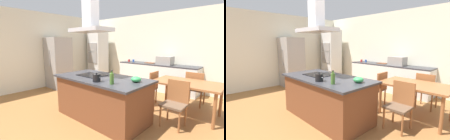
# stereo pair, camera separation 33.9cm
# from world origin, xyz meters

# --- Properties ---
(ground) EXTENTS (16.00, 16.00, 0.00)m
(ground) POSITION_xyz_m (0.00, 1.50, 0.00)
(ground) COLOR #936033
(wall_back) EXTENTS (7.20, 0.10, 2.70)m
(wall_back) POSITION_xyz_m (0.00, 3.25, 1.35)
(wall_back) COLOR silver
(wall_back) RESTS_ON ground
(wall_left) EXTENTS (0.10, 8.80, 2.70)m
(wall_left) POSITION_xyz_m (-3.45, 1.00, 1.35)
(wall_left) COLOR silver
(wall_left) RESTS_ON ground
(kitchen_island) EXTENTS (2.07, 1.05, 0.90)m
(kitchen_island) POSITION_xyz_m (0.00, 0.00, 0.45)
(kitchen_island) COLOR brown
(kitchen_island) RESTS_ON ground
(cooktop) EXTENTS (0.60, 0.44, 0.01)m
(cooktop) POSITION_xyz_m (-0.31, 0.00, 0.91)
(cooktop) COLOR black
(cooktop) RESTS_ON kitchen_island
(tea_kettle) EXTENTS (0.20, 0.15, 0.17)m
(tea_kettle) POSITION_xyz_m (0.21, -0.34, 0.97)
(tea_kettle) COLOR black
(tea_kettle) RESTS_ON kitchen_island
(olive_oil_bottle) EXTENTS (0.07, 0.07, 0.24)m
(olive_oil_bottle) POSITION_xyz_m (0.55, -0.29, 1.00)
(olive_oil_bottle) COLOR #47722D
(olive_oil_bottle) RESTS_ON kitchen_island
(mixing_bowl) EXTENTS (0.19, 0.19, 0.11)m
(mixing_bowl) POSITION_xyz_m (0.78, 0.13, 0.95)
(mixing_bowl) COLOR #33934C
(mixing_bowl) RESTS_ON kitchen_island
(back_counter) EXTENTS (2.79, 0.62, 0.90)m
(back_counter) POSITION_xyz_m (-0.18, 2.88, 0.45)
(back_counter) COLOR silver
(back_counter) RESTS_ON ground
(countertop_microwave) EXTENTS (0.50, 0.38, 0.28)m
(countertop_microwave) POSITION_xyz_m (0.12, 2.88, 1.04)
(countertop_microwave) COLOR #9E9993
(countertop_microwave) RESTS_ON back_counter
(coffee_mug_red) EXTENTS (0.08, 0.08, 0.09)m
(coffee_mug_red) POSITION_xyz_m (-1.30, 2.81, 0.95)
(coffee_mug_red) COLOR red
(coffee_mug_red) RESTS_ON back_counter
(coffee_mug_blue) EXTENTS (0.08, 0.08, 0.09)m
(coffee_mug_blue) POSITION_xyz_m (-1.15, 2.89, 0.95)
(coffee_mug_blue) COLOR #2D56B2
(coffee_mug_blue) RESTS_ON back_counter
(cutting_board) EXTENTS (0.34, 0.24, 0.02)m
(cutting_board) POSITION_xyz_m (-0.46, 2.93, 0.91)
(cutting_board) COLOR brown
(cutting_board) RESTS_ON back_counter
(wall_oven_stack) EXTENTS (0.70, 0.66, 2.20)m
(wall_oven_stack) POSITION_xyz_m (-2.90, 2.65, 1.10)
(wall_oven_stack) COLOR silver
(wall_oven_stack) RESTS_ON ground
(refrigerator) EXTENTS (0.80, 0.73, 1.82)m
(refrigerator) POSITION_xyz_m (-2.98, 0.74, 0.91)
(refrigerator) COLOR #9E9993
(refrigerator) RESTS_ON ground
(dining_table) EXTENTS (1.40, 0.90, 0.75)m
(dining_table) POSITION_xyz_m (1.30, 1.41, 0.67)
(dining_table) COLOR #995B33
(dining_table) RESTS_ON ground
(chair_at_left_end) EXTENTS (0.42, 0.42, 0.89)m
(chair_at_left_end) POSITION_xyz_m (0.39, 1.41, 0.51)
(chair_at_left_end) COLOR brown
(chair_at_left_end) RESTS_ON ground
(chair_facing_back_wall) EXTENTS (0.42, 0.42, 0.89)m
(chair_facing_back_wall) POSITION_xyz_m (1.30, 2.08, 0.51)
(chair_facing_back_wall) COLOR brown
(chair_facing_back_wall) RESTS_ON ground
(chair_facing_island) EXTENTS (0.42, 0.42, 0.89)m
(chair_facing_island) POSITION_xyz_m (1.30, 0.74, 0.51)
(chair_facing_island) COLOR brown
(chair_facing_island) RESTS_ON ground
(range_hood) EXTENTS (0.90, 0.55, 0.78)m
(range_hood) POSITION_xyz_m (-0.31, 0.00, 2.10)
(range_hood) COLOR #ADADB2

